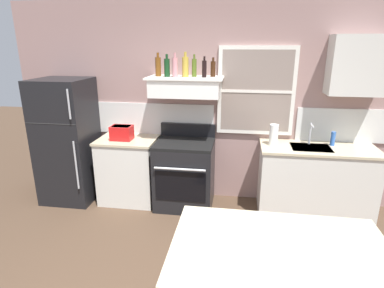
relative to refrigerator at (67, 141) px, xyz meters
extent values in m
cube|color=gray|center=(1.90, 0.39, 0.50)|extent=(5.40, 0.06, 2.70)
cube|color=silver|center=(0.75, 0.35, 0.28)|extent=(2.50, 0.02, 0.44)
cube|color=silver|center=(3.70, 0.35, 0.28)|extent=(1.20, 0.02, 0.44)
cube|color=white|center=(2.55, 0.34, 0.70)|extent=(1.00, 0.04, 1.15)
cube|color=gray|center=(2.55, 0.33, 0.70)|extent=(0.90, 0.01, 1.05)
cube|color=white|center=(2.55, 0.32, 0.70)|extent=(0.90, 0.02, 0.04)
cube|color=black|center=(0.00, 0.00, 0.00)|extent=(0.70, 0.68, 1.71)
cube|color=#333333|center=(0.00, -0.34, 0.33)|extent=(0.69, 0.00, 0.01)
cylinder|color=#A5A8AD|center=(0.30, -0.37, -0.20)|extent=(0.02, 0.02, 0.65)
cylinder|color=#A5A8AD|center=(0.30, -0.37, 0.59)|extent=(0.02, 0.02, 0.37)
cube|color=silver|center=(0.85, 0.06, -0.41)|extent=(0.76, 0.60, 0.88)
cube|color=#C6B793|center=(0.85, 0.06, 0.04)|extent=(0.79, 0.63, 0.03)
cube|color=red|center=(0.80, 0.00, 0.15)|extent=(0.28, 0.20, 0.19)
cube|color=black|center=(0.80, 0.00, 0.24)|extent=(0.24, 0.16, 0.01)
cube|color=black|center=(0.65, 0.00, 0.19)|extent=(0.02, 0.03, 0.02)
cube|color=black|center=(1.65, 0.02, -0.42)|extent=(0.76, 0.64, 0.87)
cube|color=black|center=(1.65, 0.02, 0.04)|extent=(0.76, 0.64, 0.04)
cube|color=black|center=(1.65, 0.31, 0.15)|extent=(0.76, 0.06, 0.18)
cube|color=black|center=(1.65, -0.30, -0.43)|extent=(0.65, 0.01, 0.40)
cylinder|color=silver|center=(1.65, -0.34, -0.18)|extent=(0.65, 0.03, 0.03)
cube|color=white|center=(1.65, 0.12, 0.76)|extent=(0.88, 0.48, 0.22)
cube|color=#262628|center=(1.65, -0.10, 0.68)|extent=(0.75, 0.02, 0.04)
cube|color=white|center=(1.65, 0.12, 0.88)|extent=(0.96, 0.52, 0.02)
cylinder|color=brown|center=(1.30, 0.13, 1.01)|extent=(0.07, 0.07, 0.23)
cylinder|color=brown|center=(1.30, 0.13, 1.16)|extent=(0.03, 0.03, 0.06)
cylinder|color=#143819|center=(1.42, 0.09, 1.00)|extent=(0.07, 0.07, 0.22)
cylinder|color=#143819|center=(1.42, 0.09, 1.14)|extent=(0.03, 0.03, 0.06)
cylinder|color=#C67F84|center=(1.53, 0.06, 1.01)|extent=(0.07, 0.07, 0.24)
cylinder|color=#C67F84|center=(1.53, 0.06, 1.16)|extent=(0.03, 0.03, 0.06)
cylinder|color=#B29333|center=(1.65, 0.11, 1.01)|extent=(0.08, 0.08, 0.24)
cylinder|color=#B29333|center=(1.65, 0.11, 1.16)|extent=(0.03, 0.03, 0.06)
cylinder|color=#4C601E|center=(1.76, 0.14, 1.00)|extent=(0.06, 0.06, 0.22)
cylinder|color=#4C601E|center=(1.76, 0.14, 1.14)|extent=(0.03, 0.03, 0.05)
cylinder|color=black|center=(1.89, 0.08, 0.99)|extent=(0.06, 0.06, 0.20)
cylinder|color=black|center=(1.89, 0.08, 1.12)|extent=(0.02, 0.02, 0.05)
cylinder|color=#381E0F|center=(1.99, 0.18, 0.99)|extent=(0.06, 0.06, 0.19)
cylinder|color=#381E0F|center=(1.99, 0.18, 1.10)|extent=(0.03, 0.03, 0.05)
cube|color=silver|center=(3.35, 0.06, -0.41)|extent=(1.40, 0.60, 0.88)
cube|color=#C6B793|center=(3.35, 0.06, 0.04)|extent=(1.43, 0.63, 0.03)
cube|color=#B7BABC|center=(3.25, 0.04, 0.05)|extent=(0.48, 0.36, 0.01)
cylinder|color=silver|center=(3.25, 0.18, 0.20)|extent=(0.03, 0.03, 0.28)
cylinder|color=silver|center=(3.25, 0.10, 0.32)|extent=(0.02, 0.16, 0.02)
cylinder|color=white|center=(2.79, 0.06, 0.19)|extent=(0.11, 0.11, 0.27)
cylinder|color=blue|center=(3.53, 0.16, 0.15)|extent=(0.06, 0.06, 0.18)
cube|color=#C6B793|center=(2.65, -2.11, 0.04)|extent=(1.40, 0.90, 0.03)
cube|color=silver|center=(3.70, 0.20, 1.05)|extent=(0.64, 0.32, 0.70)
camera|label=1|loc=(2.35, -3.89, 1.29)|focal=29.64mm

